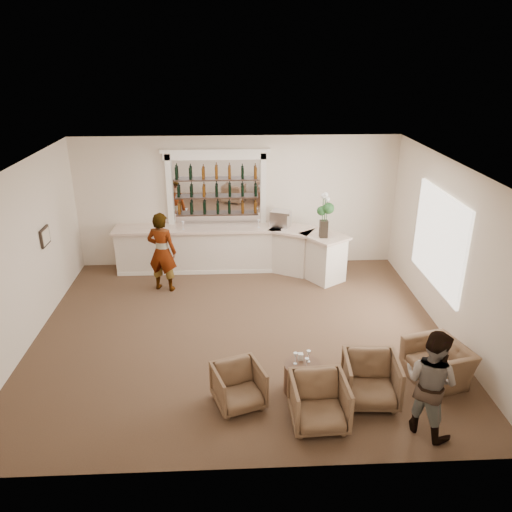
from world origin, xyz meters
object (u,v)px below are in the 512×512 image
(bar_counter, at_px, (231,249))
(armchair_far, at_px, (438,363))
(armchair_right, at_px, (371,380))
(cocktail_table, at_px, (302,378))
(sommelier, at_px, (162,252))
(armchair_left, at_px, (239,386))
(flower_vase, at_px, (325,212))
(espresso_machine, at_px, (281,219))
(armchair_center, at_px, (319,402))
(guest, at_px, (431,382))

(bar_counter, bearing_deg, armchair_far, -53.59)
(armchair_right, bearing_deg, cocktail_table, 168.15)
(sommelier, xyz_separation_m, armchair_left, (1.67, -4.19, -0.60))
(armchair_left, relative_size, flower_vase, 0.70)
(armchair_left, bearing_deg, espresso_machine, 58.76)
(armchair_center, height_order, flower_vase, flower_vase)
(cocktail_table, xyz_separation_m, guest, (1.68, -0.98, 0.58))
(bar_counter, distance_m, armchair_far, 5.82)
(armchair_right, distance_m, flower_vase, 4.65)
(bar_counter, relative_size, armchair_center, 6.79)
(armchair_right, bearing_deg, guest, -42.26)
(espresso_machine, height_order, flower_vase, flower_vase)
(armchair_far, relative_size, espresso_machine, 2.19)
(bar_counter, bearing_deg, cocktail_table, -76.89)
(guest, xyz_separation_m, espresso_machine, (-1.59, 5.94, 0.51))
(guest, bearing_deg, armchair_left, 35.90)
(bar_counter, xyz_separation_m, guest, (2.82, -5.86, 0.26))
(armchair_left, height_order, espresso_machine, espresso_machine)
(armchair_left, xyz_separation_m, armchair_right, (2.08, -0.01, 0.05))
(armchair_center, bearing_deg, armchair_far, 21.86)
(guest, relative_size, armchair_right, 1.93)
(guest, distance_m, espresso_machine, 6.17)
(sommelier, relative_size, espresso_machine, 4.11)
(armchair_left, relative_size, armchair_far, 0.75)
(armchair_left, relative_size, espresso_machine, 1.64)
(sommelier, relative_size, armchair_right, 2.18)
(armchair_center, distance_m, armchair_right, 1.02)
(espresso_machine, distance_m, flower_vase, 1.30)
(bar_counter, bearing_deg, armchair_right, -67.21)
(armchair_left, xyz_separation_m, armchair_far, (3.36, 0.49, -0.02))
(armchair_left, relative_size, armchair_center, 0.89)
(sommelier, xyz_separation_m, flower_vase, (3.73, 0.25, 0.81))
(bar_counter, distance_m, espresso_machine, 1.45)
(flower_vase, bearing_deg, bar_counter, 161.15)
(guest, bearing_deg, armchair_right, 3.49)
(guest, bearing_deg, armchair_center, 42.85)
(armchair_far, bearing_deg, flower_vase, -177.36)
(cocktail_table, xyz_separation_m, armchair_center, (0.14, -0.78, 0.13))
(bar_counter, bearing_deg, armchair_left, -88.96)
(sommelier, bearing_deg, armchair_center, 138.14)
(armchair_far, bearing_deg, armchair_left, -97.29)
(armchair_right, bearing_deg, espresso_machine, 104.63)
(bar_counter, distance_m, armchair_right, 5.62)
(guest, bearing_deg, bar_counter, -14.17)
(armchair_left, bearing_deg, flower_vase, 46.05)
(cocktail_table, bearing_deg, armchair_right, -16.26)
(espresso_machine, bearing_deg, bar_counter, -152.42)
(bar_counter, height_order, cocktail_table, bar_counter)
(cocktail_table, height_order, armchair_left, armchair_left)
(armchair_far, distance_m, espresso_machine, 5.35)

